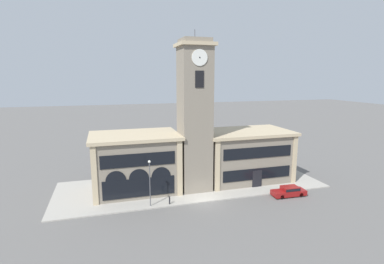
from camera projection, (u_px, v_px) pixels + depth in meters
The scene contains 8 objects.
ground_plane at pixel (206, 203), 39.38m from camera, with size 300.00×300.00×0.00m, color #605E5B.
sidewalk_kerb at pixel (192, 185), 45.63m from camera, with size 39.45×13.29×0.15m.
clock_tower at pixel (195, 117), 42.22m from camera, with size 4.90×4.90×22.59m.
town_hall_left_wing at pixel (135, 162), 42.99m from camera, with size 12.49×9.01×8.33m.
town_hall_right_wing at pixel (245, 155), 47.90m from camera, with size 14.02×9.01×7.95m.
parked_car_near at pixel (289, 191), 41.45m from camera, with size 4.79×1.97×1.36m.
street_lamp at pixel (150, 176), 37.30m from camera, with size 0.36×0.36×6.00m.
bollard at pixel (170, 200), 38.46m from camera, with size 0.18×0.18×1.06m.
Camera 1 is at (-12.30, -35.00, 16.27)m, focal length 28.00 mm.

